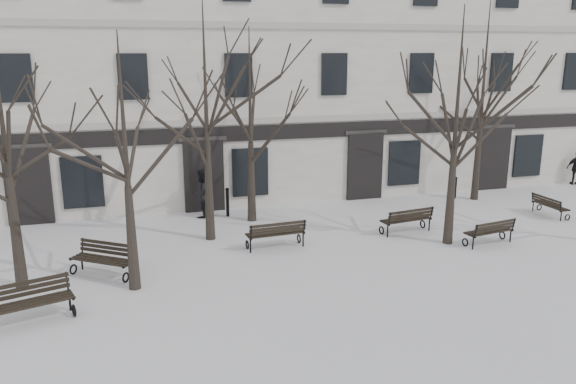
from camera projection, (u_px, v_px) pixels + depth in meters
name	position (u px, v px, depth m)	size (l,w,h in m)	color
ground	(362.00, 273.00, 16.42)	(100.00, 100.00, 0.00)	silver
building	(259.00, 68.00, 27.15)	(40.40, 10.20, 11.40)	silver
tree_0	(2.00, 119.00, 14.40)	(5.18, 5.18, 7.40)	black
tree_1	(124.00, 134.00, 14.36)	(4.79, 4.79, 6.84)	black
tree_2	(458.00, 99.00, 17.86)	(5.41, 5.41, 7.72)	black
tree_4	(206.00, 93.00, 18.23)	(5.61, 5.61, 8.01)	black
tree_5	(250.00, 103.00, 20.47)	(5.03, 5.03, 7.19)	black
tree_6	(484.00, 77.00, 23.39)	(5.89, 5.89, 8.42)	black
bench_0	(29.00, 301.00, 13.35)	(2.08, 1.27, 1.00)	black
bench_1	(276.00, 233.00, 18.39)	(1.97, 0.83, 0.97)	black
bench_2	(490.00, 231.00, 18.74)	(1.84, 0.93, 0.89)	black
bench_3	(104.00, 258.00, 16.19)	(1.92, 1.65, 0.96)	black
bench_4	(407.00, 219.00, 19.95)	(1.96, 0.94, 0.95)	black
bench_5	(549.00, 205.00, 22.09)	(0.63, 1.61, 0.80)	black
bollard_a	(228.00, 201.00, 21.98)	(0.15, 0.15, 1.16)	black
bollard_b	(455.00, 187.00, 24.68)	(0.13, 0.13, 0.98)	black
pedestrian_b	(203.00, 217.00, 22.01)	(0.93, 0.72, 1.91)	black
pedestrian_c	(575.00, 184.00, 27.38)	(0.98, 0.41, 1.67)	black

